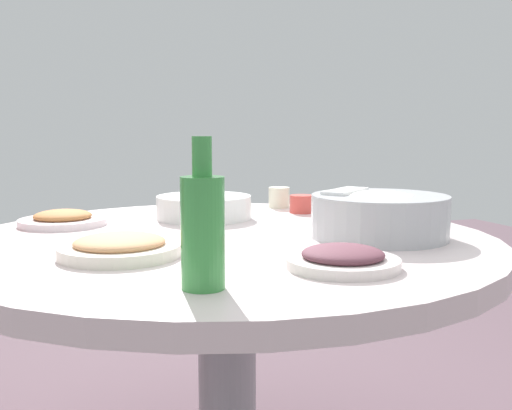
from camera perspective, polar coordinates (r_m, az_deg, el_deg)
name	(u,v)px	position (r m, az deg, el deg)	size (l,w,h in m)	color
round_dining_table	(227,282)	(1.40, -2.82, -7.33)	(1.24, 1.24, 0.73)	#99999E
rice_bowl	(379,215)	(1.38, 11.71, -0.97)	(0.31, 0.31, 0.11)	#B2B5BA
soup_bowl	(204,208)	(1.65, -5.00, -0.27)	(0.28, 0.26, 0.06)	white
dish_shrimp	(120,247)	(1.19, -12.90, -3.92)	(0.24, 0.24, 0.04)	white
dish_tofu_braise	(63,219)	(1.61, -17.99, -1.29)	(0.22, 0.22, 0.04)	white
dish_eggplant	(343,259)	(1.07, 8.31, -5.11)	(0.20, 0.20, 0.04)	silver
green_bottle	(203,228)	(0.92, -5.11, -2.22)	(0.07, 0.07, 0.24)	#388D40
tea_cup_near	(302,204)	(1.76, 4.39, 0.10)	(0.07, 0.07, 0.05)	#CA443B
tea_cup_far	(279,197)	(1.88, 2.22, 0.73)	(0.07, 0.07, 0.06)	beige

